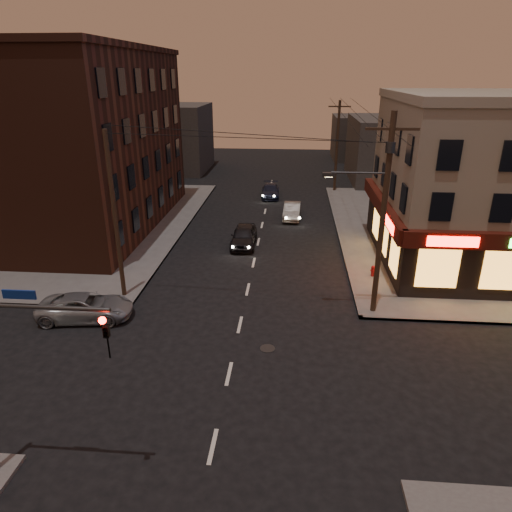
# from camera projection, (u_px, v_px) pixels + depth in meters

# --- Properties ---
(ground) EXTENTS (120.00, 120.00, 0.00)m
(ground) POSITION_uv_depth(u_px,v_px,m) (229.00, 374.00, 19.07)
(ground) COLOR black
(ground) RESTS_ON ground
(sidewalk_ne) EXTENTS (24.00, 28.00, 0.15)m
(sidewalk_ne) POSITION_uv_depth(u_px,v_px,m) (493.00, 234.00, 35.23)
(sidewalk_ne) COLOR #514F4C
(sidewalk_ne) RESTS_ON ground
(sidewalk_nw) EXTENTS (24.00, 28.00, 0.15)m
(sidewalk_nw) POSITION_uv_depth(u_px,v_px,m) (46.00, 222.00, 37.95)
(sidewalk_nw) COLOR #514F4C
(sidewalk_nw) RESTS_ON ground
(pizza_building) EXTENTS (15.85, 12.85, 10.50)m
(pizza_building) POSITION_uv_depth(u_px,v_px,m) (511.00, 183.00, 28.27)
(pizza_building) COLOR gray
(pizza_building) RESTS_ON sidewalk_ne
(brick_apartment) EXTENTS (12.00, 20.00, 13.00)m
(brick_apartment) POSITION_uv_depth(u_px,v_px,m) (75.00, 143.00, 35.22)
(brick_apartment) COLOR #401F14
(brick_apartment) RESTS_ON sidewalk_nw
(bg_building_ne_a) EXTENTS (10.00, 12.00, 7.00)m
(bg_building_ne_a) POSITION_uv_depth(u_px,v_px,m) (396.00, 150.00, 51.80)
(bg_building_ne_a) COLOR #3F3D3A
(bg_building_ne_a) RESTS_ON ground
(bg_building_nw) EXTENTS (9.00, 10.00, 8.00)m
(bg_building_nw) POSITION_uv_depth(u_px,v_px,m) (171.00, 138.00, 57.35)
(bg_building_nw) COLOR #3F3D3A
(bg_building_nw) RESTS_ON ground
(bg_building_ne_b) EXTENTS (8.00, 8.00, 6.00)m
(bg_building_ne_b) POSITION_uv_depth(u_px,v_px,m) (361.00, 138.00, 65.07)
(bg_building_ne_b) COLOR #3F3D3A
(bg_building_ne_b) RESTS_ON ground
(utility_pole_main) EXTENTS (4.20, 0.44, 10.00)m
(utility_pole_main) POSITION_uv_depth(u_px,v_px,m) (382.00, 206.00, 21.76)
(utility_pole_main) COLOR #382619
(utility_pole_main) RESTS_ON sidewalk_ne
(utility_pole_far) EXTENTS (0.26, 0.26, 9.00)m
(utility_pole_far) POSITION_uv_depth(u_px,v_px,m) (337.00, 147.00, 46.37)
(utility_pole_far) COLOR #382619
(utility_pole_far) RESTS_ON sidewalk_ne
(utility_pole_west) EXTENTS (0.24, 0.24, 9.00)m
(utility_pole_west) POSITION_uv_depth(u_px,v_px,m) (115.00, 218.00, 23.84)
(utility_pole_west) COLOR #382619
(utility_pole_west) RESTS_ON sidewalk_nw
(traffic_signal) EXTENTS (4.49, 0.32, 6.47)m
(traffic_signal) POSITION_uv_depth(u_px,v_px,m) (1.00, 363.00, 12.76)
(traffic_signal) COLOR #333538
(traffic_signal) RESTS_ON ground
(suv_cross) EXTENTS (4.89, 2.68, 1.30)m
(suv_cross) POSITION_uv_depth(u_px,v_px,m) (86.00, 307.00, 23.12)
(suv_cross) COLOR gray
(suv_cross) RESTS_ON ground
(sedan_near) EXTENTS (1.72, 4.27, 1.45)m
(sedan_near) POSITION_uv_depth(u_px,v_px,m) (244.00, 236.00, 32.92)
(sedan_near) COLOR black
(sedan_near) RESTS_ON ground
(sedan_mid) EXTENTS (1.58, 4.07, 1.32)m
(sedan_mid) POSITION_uv_depth(u_px,v_px,m) (292.00, 211.00, 39.05)
(sedan_mid) COLOR slate
(sedan_mid) RESTS_ON ground
(sedan_far) EXTENTS (1.89, 4.34, 1.24)m
(sedan_far) POSITION_uv_depth(u_px,v_px,m) (270.00, 191.00, 45.76)
(sedan_far) COLOR #181E31
(sedan_far) RESTS_ON ground
(fire_hydrant) EXTENTS (0.31, 0.31, 0.69)m
(fire_hydrant) POSITION_uv_depth(u_px,v_px,m) (373.00, 270.00, 27.69)
(fire_hydrant) COLOR maroon
(fire_hydrant) RESTS_ON sidewalk_ne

